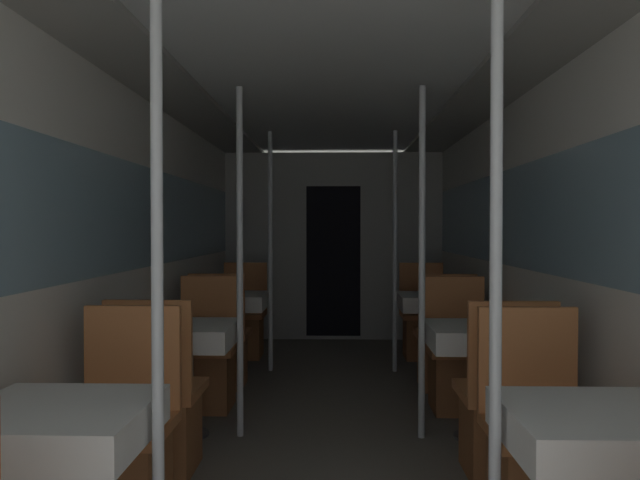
% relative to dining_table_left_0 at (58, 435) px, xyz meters
% --- Properties ---
extents(wall_left, '(0.05, 8.34, 2.22)m').
position_rel_dining_table_left_0_xyz_m(wall_left, '(-0.39, 2.08, 0.54)').
color(wall_left, silver).
rests_on(wall_left, ground_plane).
extents(wall_right, '(0.05, 8.34, 2.22)m').
position_rel_dining_table_left_0_xyz_m(wall_right, '(2.24, 2.08, 0.54)').
color(wall_right, silver).
rests_on(wall_right, ground_plane).
extents(ceiling_panel, '(2.63, 8.34, 0.07)m').
position_rel_dining_table_left_0_xyz_m(ceiling_panel, '(0.92, 2.08, 1.65)').
color(ceiling_panel, silver).
rests_on(ceiling_panel, wall_left).
extents(bulkhead_far, '(2.57, 0.09, 2.22)m').
position_rel_dining_table_left_0_xyz_m(bulkhead_far, '(0.92, 5.30, 0.49)').
color(bulkhead_far, '#A8A8A3').
rests_on(bulkhead_far, ground_plane).
extents(dining_table_left_0, '(0.62, 0.62, 0.71)m').
position_rel_dining_table_left_0_xyz_m(dining_table_left_0, '(0.00, 0.00, 0.00)').
color(dining_table_left_0, '#4C4C51').
rests_on(dining_table_left_0, ground_plane).
extents(chair_left_far_0, '(0.45, 0.45, 0.96)m').
position_rel_dining_table_left_0_xyz_m(chair_left_far_0, '(0.00, 0.61, -0.32)').
color(chair_left_far_0, '#9C5B31').
rests_on(chair_left_far_0, ground_plane).
extents(support_pole_left_0, '(0.04, 0.04, 2.22)m').
position_rel_dining_table_left_0_xyz_m(support_pole_left_0, '(0.35, 0.00, 0.50)').
color(support_pole_left_0, silver).
rests_on(support_pole_left_0, ground_plane).
extents(dining_table_left_1, '(0.62, 0.62, 0.71)m').
position_rel_dining_table_left_0_xyz_m(dining_table_left_1, '(0.00, 1.82, 0.00)').
color(dining_table_left_1, '#4C4C51').
rests_on(dining_table_left_1, ground_plane).
extents(chair_left_near_1, '(0.45, 0.45, 0.96)m').
position_rel_dining_table_left_0_xyz_m(chair_left_near_1, '(0.00, 1.21, -0.32)').
color(chair_left_near_1, '#9C5B31').
rests_on(chair_left_near_1, ground_plane).
extents(chair_left_far_1, '(0.45, 0.45, 0.96)m').
position_rel_dining_table_left_0_xyz_m(chair_left_far_1, '(0.00, 2.43, -0.32)').
color(chair_left_far_1, '#9C5B31').
rests_on(chair_left_far_1, ground_plane).
extents(support_pole_left_1, '(0.04, 0.04, 2.22)m').
position_rel_dining_table_left_0_xyz_m(support_pole_left_1, '(0.35, 1.82, 0.50)').
color(support_pole_left_1, silver).
rests_on(support_pole_left_1, ground_plane).
extents(dining_table_left_2, '(0.62, 0.62, 0.71)m').
position_rel_dining_table_left_0_xyz_m(dining_table_left_2, '(0.00, 3.64, 0.00)').
color(dining_table_left_2, '#4C4C51').
rests_on(dining_table_left_2, ground_plane).
extents(chair_left_near_2, '(0.45, 0.45, 0.96)m').
position_rel_dining_table_left_0_xyz_m(chair_left_near_2, '(0.00, 3.02, -0.32)').
color(chair_left_near_2, '#9C5B31').
rests_on(chair_left_near_2, ground_plane).
extents(chair_left_far_2, '(0.45, 0.45, 0.96)m').
position_rel_dining_table_left_0_xyz_m(chair_left_far_2, '(0.00, 4.25, -0.32)').
color(chair_left_far_2, '#9C5B31').
rests_on(chair_left_far_2, ground_plane).
extents(support_pole_left_2, '(0.04, 0.04, 2.22)m').
position_rel_dining_table_left_0_xyz_m(support_pole_left_2, '(0.35, 3.64, 0.50)').
color(support_pole_left_2, silver).
rests_on(support_pole_left_2, ground_plane).
extents(dining_table_right_0, '(0.62, 0.62, 0.71)m').
position_rel_dining_table_left_0_xyz_m(dining_table_right_0, '(1.85, 0.00, 0.00)').
color(dining_table_right_0, '#4C4C51').
rests_on(dining_table_right_0, ground_plane).
extents(chair_right_far_0, '(0.45, 0.45, 0.96)m').
position_rel_dining_table_left_0_xyz_m(chair_right_far_0, '(1.85, 0.61, -0.32)').
color(chair_right_far_0, '#9C5B31').
rests_on(chair_right_far_0, ground_plane).
extents(support_pole_right_0, '(0.04, 0.04, 2.22)m').
position_rel_dining_table_left_0_xyz_m(support_pole_right_0, '(1.50, 0.00, 0.50)').
color(support_pole_right_0, silver).
rests_on(support_pole_right_0, ground_plane).
extents(dining_table_right_1, '(0.62, 0.62, 0.71)m').
position_rel_dining_table_left_0_xyz_m(dining_table_right_1, '(1.85, 1.82, 0.00)').
color(dining_table_right_1, '#4C4C51').
rests_on(dining_table_right_1, ground_plane).
extents(chair_right_near_1, '(0.45, 0.45, 0.96)m').
position_rel_dining_table_left_0_xyz_m(chair_right_near_1, '(1.85, 1.21, -0.32)').
color(chair_right_near_1, '#9C5B31').
rests_on(chair_right_near_1, ground_plane).
extents(chair_right_far_1, '(0.45, 0.45, 0.96)m').
position_rel_dining_table_left_0_xyz_m(chair_right_far_1, '(1.85, 2.43, -0.32)').
color(chair_right_far_1, '#9C5B31').
rests_on(chair_right_far_1, ground_plane).
extents(support_pole_right_1, '(0.04, 0.04, 2.22)m').
position_rel_dining_table_left_0_xyz_m(support_pole_right_1, '(1.50, 1.82, 0.50)').
color(support_pole_right_1, silver).
rests_on(support_pole_right_1, ground_plane).
extents(dining_table_right_2, '(0.62, 0.62, 0.71)m').
position_rel_dining_table_left_0_xyz_m(dining_table_right_2, '(1.85, 3.64, 0.00)').
color(dining_table_right_2, '#4C4C51').
rests_on(dining_table_right_2, ground_plane).
extents(chair_right_near_2, '(0.45, 0.45, 0.96)m').
position_rel_dining_table_left_0_xyz_m(chair_right_near_2, '(1.85, 3.02, -0.32)').
color(chair_right_near_2, '#9C5B31').
rests_on(chair_right_near_2, ground_plane).
extents(chair_right_far_2, '(0.45, 0.45, 0.96)m').
position_rel_dining_table_left_0_xyz_m(chair_right_far_2, '(1.85, 4.25, -0.32)').
color(chair_right_far_2, '#9C5B31').
rests_on(chair_right_far_2, ground_plane).
extents(support_pole_right_2, '(0.04, 0.04, 2.22)m').
position_rel_dining_table_left_0_xyz_m(support_pole_right_2, '(1.50, 3.64, 0.50)').
color(support_pole_right_2, silver).
rests_on(support_pole_right_2, ground_plane).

